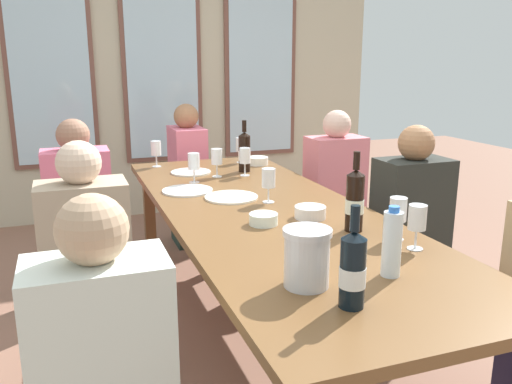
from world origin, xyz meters
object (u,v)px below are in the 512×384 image
(wine_bottle_1, at_px, (244,152))
(seated_person_2, at_px, (88,271))
(wine_bottle_0, at_px, (355,200))
(water_bottle, at_px, (392,243))
(seated_person_1, at_px, (334,195))
(wine_glass_3, at_px, (241,145))
(wine_bottle_2, at_px, (353,269))
(metal_pitcher, at_px, (307,257))
(wine_glass_0, at_px, (156,149))
(seated_person_0, at_px, (80,217))
(wine_glass_7, at_px, (194,162))
(wine_glass_5, at_px, (217,158))
(seated_person_6, at_px, (188,179))
(wine_glass_2, at_px, (417,220))
(white_plate_0, at_px, (187,191))
(tasting_bowl_0, at_px, (258,161))
(seated_person_3, at_px, (409,232))
(wine_glass_1, at_px, (398,210))
(wine_glass_6, at_px, (269,180))
(tasting_bowl_2, at_px, (310,212))
(dining_table, at_px, (266,222))
(white_plate_2, at_px, (191,172))
(wine_glass_4, at_px, (245,157))
(tasting_bowl_1, at_px, (263,219))

(wine_bottle_1, bearing_deg, seated_person_2, -141.00)
(wine_bottle_0, distance_m, seated_person_2, 1.21)
(water_bottle, relative_size, seated_person_1, 0.22)
(wine_glass_3, bearing_deg, wine_bottle_2, -100.15)
(metal_pitcher, relative_size, seated_person_1, 0.17)
(wine_glass_0, xyz_separation_m, wine_glass_3, (0.58, -0.05, 0.00))
(seated_person_0, xyz_separation_m, seated_person_2, (0.00, -0.89, 0.00))
(wine_glass_7, bearing_deg, wine_glass_5, 31.75)
(wine_glass_0, distance_m, seated_person_6, 0.68)
(metal_pitcher, bearing_deg, wine_glass_2, 16.94)
(wine_bottle_2, xyz_separation_m, seated_person_6, (0.14, 2.75, -0.33))
(white_plate_0, xyz_separation_m, wine_bottle_0, (0.50, -0.90, 0.13))
(tasting_bowl_0, relative_size, seated_person_1, 0.13)
(water_bottle, height_order, seated_person_2, seated_person_2)
(seated_person_2, bearing_deg, seated_person_3, -1.12)
(wine_glass_1, relative_size, wine_glass_6, 1.00)
(seated_person_6, bearing_deg, tasting_bowl_2, -85.98)
(wine_glass_6, distance_m, seated_person_1, 1.14)
(dining_table, relative_size, water_bottle, 11.27)
(white_plate_0, height_order, wine_glass_6, wine_glass_6)
(wine_bottle_0, relative_size, seated_person_3, 0.30)
(wine_glass_2, distance_m, seated_person_0, 2.03)
(wine_bottle_2, height_order, seated_person_3, seated_person_3)
(wine_glass_7, bearing_deg, white_plate_0, -113.70)
(metal_pitcher, relative_size, seated_person_6, 0.17)
(tasting_bowl_0, relative_size, seated_person_3, 0.13)
(seated_person_1, bearing_deg, white_plate_0, -160.70)
(white_plate_0, bearing_deg, wine_glass_2, -62.61)
(white_plate_2, xyz_separation_m, wine_glass_6, (0.20, -0.83, 0.11))
(wine_glass_4, bearing_deg, water_bottle, -91.57)
(wine_glass_1, bearing_deg, wine_glass_0, 109.86)
(wine_glass_6, xyz_separation_m, seated_person_1, (0.78, 0.75, -0.33))
(wine_glass_6, height_order, seated_person_3, seated_person_3)
(tasting_bowl_2, distance_m, wine_glass_7, 0.94)
(wine_glass_7, relative_size, seated_person_6, 0.16)
(white_plate_0, distance_m, wine_bottle_1, 0.62)
(tasting_bowl_2, bearing_deg, wine_glass_2, -68.48)
(wine_glass_7, xyz_separation_m, seated_person_6, (0.19, 1.04, -0.34))
(water_bottle, bearing_deg, wine_bottle_1, 87.29)
(metal_pitcher, xyz_separation_m, wine_bottle_2, (0.06, -0.18, 0.02))
(white_plate_2, height_order, wine_glass_4, wine_glass_4)
(wine_bottle_0, bearing_deg, seated_person_2, 156.16)
(wine_bottle_1, relative_size, wine_glass_1, 1.89)
(wine_glass_5, bearing_deg, tasting_bowl_1, -94.21)
(seated_person_1, bearing_deg, seated_person_2, -153.75)
(white_plate_2, distance_m, seated_person_6, 0.81)
(dining_table, distance_m, wine_glass_2, 0.80)
(wine_glass_1, bearing_deg, wine_bottle_0, 122.87)
(tasting_bowl_1, distance_m, seated_person_1, 1.45)
(wine_bottle_2, distance_m, seated_person_2, 1.33)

